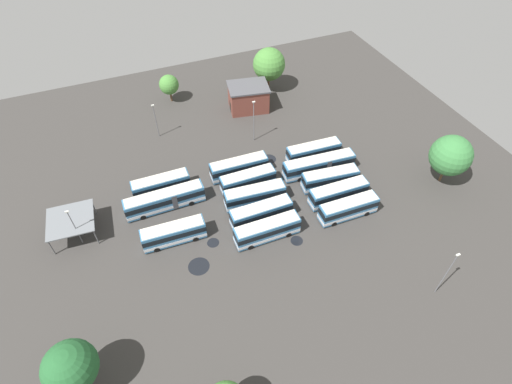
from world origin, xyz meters
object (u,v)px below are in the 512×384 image
Objects in this scene: bus_row1_slot2 at (255,195)px; bus_row2_slot3 at (174,233)px; bus_row2_slot0 at (161,185)px; lamp_post_near_entrance at (447,273)px; bus_row0_slot4 at (348,208)px; bus_row1_slot4 at (267,230)px; bus_row0_slot3 at (338,193)px; bus_row1_slot1 at (248,180)px; lamp_post_by_building at (254,120)px; lamp_post_far_corner at (156,119)px; bus_row2_slot1 at (165,200)px; bus_row0_slot0 at (313,152)px; bus_row0_slot1 at (319,165)px; maintenance_shelter at (70,220)px; tree_northeast at (169,85)px; tree_west_edge at (70,367)px; depot_building at (248,97)px; bus_row1_slot0 at (239,167)px; bus_row1_slot3 at (261,213)px; tree_northwest at (269,64)px; bus_row0_slot2 at (330,179)px; tree_north_edge at (451,155)px; lamp_post_mid_lot at (74,226)px.

bus_row1_slot2 and bus_row2_slot3 have the same top height.
lamp_post_near_entrance is (-32.51, 35.37, 3.30)m from bus_row2_slot0.
bus_row0_slot4 is 0.95× the size of bus_row1_slot4.
bus_row0_slot3 and bus_row1_slot1 have the same top height.
bus_row1_slot2 is 1.16× the size of lamp_post_by_building.
bus_row2_slot1 is at bearing 80.72° from lamp_post_far_corner.
bus_row1_slot1 is at bearing 9.74° from bus_row0_slot0.
lamp_post_far_corner is (25.69, -22.67, 2.37)m from bus_row0_slot1.
maintenance_shelter is 57.42m from lamp_post_near_entrance.
bus_row1_slot2 and bus_row2_slot0 have the same top height.
bus_row0_slot0 is at bearing -95.52° from bus_row0_slot4.
bus_row2_slot0 is 1.33× the size of lamp_post_far_corner.
bus_row1_slot4 is (15.29, 10.56, -0.00)m from bus_row0_slot1.
tree_west_edge reaches higher than tree_northeast.
maintenance_shelter is 0.83× the size of lamp_post_by_building.
bus_row2_slot3 is 40.95m from lamp_post_near_entrance.
depot_building reaches higher than bus_row1_slot1.
bus_row1_slot0 is 11.99m from bus_row1_slot3.
tree_northwest is (-47.14, -28.13, 3.19)m from maintenance_shelter.
bus_row0_slot2 is at bearing -95.46° from bus_row0_slot4.
bus_row2_slot0 is (28.45, -13.84, -0.00)m from bus_row0_slot3.
tree_north_edge is at bearing 166.87° from bus_row1_slot2.
bus_row1_slot3 is 19.08m from bus_row2_slot0.
lamp_post_near_entrance is 24.80m from tree_north_edge.
lamp_post_mid_lot reaches higher than bus_row0_slot2.
bus_row2_slot1 is 14.91m from lamp_post_mid_lot.
bus_row1_slot1 is at bearing -96.43° from bus_row1_slot4.
depot_building is at bearing 148.42° from tree_northeast.
lamp_post_far_corner is at bearing 6.25° from depot_building.
tree_northeast is (-8.82, -28.42, 2.35)m from bus_row2_slot0.
bus_row0_slot3 is (0.37, 7.72, -0.00)m from bus_row0_slot1.
bus_row2_slot3 is at bearing 17.01° from bus_row0_slot0.
bus_row0_slot2 reaches higher than maintenance_shelter.
bus_row1_slot0 is at bearing 52.81° from lamp_post_by_building.
lamp_post_by_building reaches higher than bus_row0_slot4.
tree_north_edge is (-17.17, 41.08, -0.37)m from tree_northwest.
bus_row0_slot3 is 47.83m from tree_west_edge.
lamp_post_far_corner reaches higher than bus_row1_slot0.
bus_row1_slot4 is 1.40× the size of maintenance_shelter.
bus_row2_slot1 is at bearing -43.05° from bus_row1_slot4.
lamp_post_far_corner is at bearing -41.43° from bus_row0_slot1.
bus_row0_slot0 reaches higher than maintenance_shelter.
bus_row0_slot1 is at bearing -145.38° from bus_row1_slot4.
tree_northwest is at bearing -122.48° from lamp_post_by_building.
bus_row1_slot2 is (14.28, -1.31, 0.00)m from bus_row0_slot2.
lamp_post_mid_lot is (29.34, -2.67, 2.37)m from bus_row1_slot2.
maintenance_shelter is (28.95, -12.86, 1.49)m from bus_row1_slot4.
bus_row1_slot1 is 1.07× the size of lamp_post_by_building.
bus_row0_slot0 is at bearing -162.99° from bus_row2_slot3.
bus_row0_slot0 is 15.11m from bus_row1_slot0.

